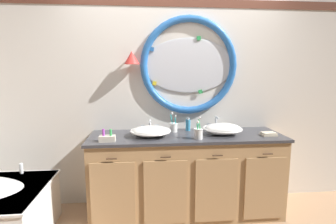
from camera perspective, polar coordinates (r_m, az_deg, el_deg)
The scene contains 12 objects.
ground_plane at distance 2.96m, azimuth 3.12°, elevation -23.20°, with size 14.00×14.00×0.00m, color tan.
back_wall_assembly at distance 3.09m, azimuth 1.91°, elevation 4.46°, with size 6.40×0.26×2.60m.
vanity_counter at distance 2.97m, azimuth 3.96°, elevation -13.30°, with size 2.07×0.66×0.89m.
sink_basin_left at distance 2.76m, azimuth -3.81°, elevation -4.18°, with size 0.43×0.43×0.11m.
sink_basin_right at distance 2.88m, azimuth 11.78°, elevation -3.62°, with size 0.42×0.42×0.12m.
faucet_set_left at distance 3.01m, azimuth -3.95°, elevation -3.09°, with size 0.21×0.13×0.14m.
faucet_set_right at distance 3.12m, azimuth 10.43°, elevation -2.61°, with size 0.21×0.14×0.16m.
toothbrush_holder_left at distance 2.95m, azimuth 1.21°, elevation -3.29°, with size 0.09×0.09×0.23m.
toothbrush_holder_right at distance 2.66m, azimuth 6.64°, elevation -4.62°, with size 0.09×0.09×0.23m.
soap_dispenser at distance 3.02m, azimuth 4.38°, elevation -2.75°, with size 0.06×0.06×0.16m.
folded_hand_towel at distance 2.99m, azimuth 21.11°, elevation -4.51°, with size 0.15×0.11×0.03m.
toiletry_basket at distance 2.62m, azimuth -13.11°, elevation -5.56°, with size 0.15×0.08×0.13m.
Camera 1 is at (-0.38, -2.47, 1.58)m, focal length 27.96 mm.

